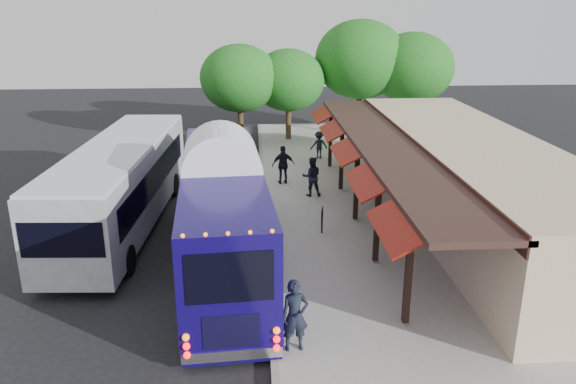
# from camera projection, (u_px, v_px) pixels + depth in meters

# --- Properties ---
(ground) EXTENTS (90.00, 90.00, 0.00)m
(ground) POSITION_uv_depth(u_px,v_px,m) (267.00, 269.00, 19.40)
(ground) COLOR black
(ground) RESTS_ON ground
(sidewalk) EXTENTS (10.00, 40.00, 0.15)m
(sidewalk) POSITION_uv_depth(u_px,v_px,m) (384.00, 221.00, 23.45)
(sidewalk) COLOR #9E9B93
(sidewalk) RESTS_ON ground
(curb) EXTENTS (0.20, 40.00, 0.16)m
(curb) POSITION_uv_depth(u_px,v_px,m) (266.00, 224.00, 23.16)
(curb) COLOR gray
(curb) RESTS_ON ground
(station_shelter) EXTENTS (8.15, 20.00, 3.60)m
(station_shelter) POSITION_uv_depth(u_px,v_px,m) (467.00, 179.00, 23.09)
(station_shelter) COLOR tan
(station_shelter) RESTS_ON ground
(coach_bus) EXTENTS (3.47, 12.29, 3.89)m
(coach_bus) POSITION_uv_depth(u_px,v_px,m) (223.00, 209.00, 19.03)
(coach_bus) COLOR #110753
(coach_bus) RESTS_ON ground
(city_bus) EXTENTS (3.48, 12.95, 3.44)m
(city_bus) POSITION_uv_depth(u_px,v_px,m) (122.00, 182.00, 22.58)
(city_bus) COLOR gray
(city_bus) RESTS_ON ground
(ped_a) EXTENTS (0.76, 0.55, 1.95)m
(ped_a) POSITION_uv_depth(u_px,v_px,m) (295.00, 316.00, 14.34)
(ped_a) COLOR black
(ped_a) RESTS_ON sidewalk
(ped_b) EXTENTS (0.92, 0.73, 1.86)m
(ped_b) POSITION_uv_depth(u_px,v_px,m) (312.00, 177.00, 26.10)
(ped_b) COLOR black
(ped_b) RESTS_ON sidewalk
(ped_c) EXTENTS (1.18, 0.62, 1.93)m
(ped_c) POSITION_uv_depth(u_px,v_px,m) (283.00, 165.00, 27.87)
(ped_c) COLOR black
(ped_c) RESTS_ON sidewalk
(ped_d) EXTENTS (1.11, 0.74, 1.59)m
(ped_d) POSITION_uv_depth(u_px,v_px,m) (319.00, 145.00, 32.55)
(ped_d) COLOR black
(ped_d) RESTS_ON sidewalk
(sign_board) EXTENTS (0.14, 0.46, 1.02)m
(sign_board) POSITION_uv_depth(u_px,v_px,m) (322.00, 216.00, 21.84)
(sign_board) COLOR black
(sign_board) RESTS_ON sidewalk
(tree_left) EXTENTS (4.72, 4.72, 6.04)m
(tree_left) POSITION_uv_depth(u_px,v_px,m) (288.00, 80.00, 36.31)
(tree_left) COLOR #382314
(tree_left) RESTS_ON ground
(tree_mid) EXTENTS (6.11, 6.11, 7.82)m
(tree_mid) POSITION_uv_depth(u_px,v_px,m) (361.00, 59.00, 37.22)
(tree_mid) COLOR #382314
(tree_mid) RESTS_ON ground
(tree_right) EXTENTS (5.49, 5.49, 7.03)m
(tree_right) POSITION_uv_depth(u_px,v_px,m) (412.00, 68.00, 37.13)
(tree_right) COLOR #382314
(tree_right) RESTS_ON ground
(tree_far) EXTENTS (5.00, 5.00, 6.40)m
(tree_far) POSITION_uv_depth(u_px,v_px,m) (239.00, 78.00, 35.35)
(tree_far) COLOR #382314
(tree_far) RESTS_ON ground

